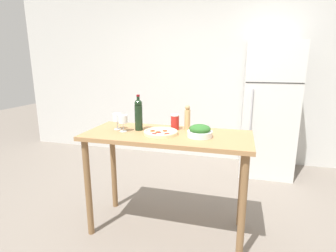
% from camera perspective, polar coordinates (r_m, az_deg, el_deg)
% --- Properties ---
extents(ground_plane, '(14.00, 14.00, 0.00)m').
position_cam_1_polar(ground_plane, '(2.66, -0.19, -21.44)').
color(ground_plane, slate).
extents(wall_back, '(6.40, 0.06, 2.60)m').
position_cam_1_polar(wall_back, '(4.24, 7.49, 10.43)').
color(wall_back, silver).
rests_on(wall_back, ground_plane).
extents(refrigerator, '(0.69, 0.72, 1.79)m').
position_cam_1_polar(refrigerator, '(3.87, 21.04, 3.30)').
color(refrigerator, silver).
rests_on(refrigerator, ground_plane).
extents(prep_counter, '(1.43, 0.61, 0.93)m').
position_cam_1_polar(prep_counter, '(2.30, -0.20, -5.06)').
color(prep_counter, '#A87A4C').
rests_on(prep_counter, ground_plane).
extents(wine_bottle, '(0.07, 0.07, 0.32)m').
position_cam_1_polar(wine_bottle, '(2.36, -6.43, 2.62)').
color(wine_bottle, black).
rests_on(wine_bottle, prep_counter).
extents(wine_glass_near, '(0.08, 0.08, 0.15)m').
position_cam_1_polar(wine_glass_near, '(2.33, -9.79, 1.31)').
color(wine_glass_near, silver).
rests_on(wine_glass_near, prep_counter).
extents(wine_glass_far, '(0.08, 0.08, 0.15)m').
position_cam_1_polar(wine_glass_far, '(2.42, -11.02, 1.70)').
color(wine_glass_far, silver).
rests_on(wine_glass_far, prep_counter).
extents(pepper_mill, '(0.05, 0.05, 0.23)m').
position_cam_1_polar(pepper_mill, '(2.38, 4.24, 1.78)').
color(pepper_mill, tan).
rests_on(pepper_mill, prep_counter).
extents(salad_bowl, '(0.21, 0.21, 0.10)m').
position_cam_1_polar(salad_bowl, '(2.16, 6.94, -1.15)').
color(salad_bowl, white).
rests_on(salad_bowl, prep_counter).
extents(homemade_pizza, '(0.29, 0.29, 0.03)m').
position_cam_1_polar(homemade_pizza, '(2.24, -1.57, -1.38)').
color(homemade_pizza, beige).
rests_on(homemade_pizza, prep_counter).
extents(salt_canister, '(0.07, 0.07, 0.14)m').
position_cam_1_polar(salt_canister, '(2.38, 1.52, 0.88)').
color(salt_canister, '#B2231E').
rests_on(salt_canister, prep_counter).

